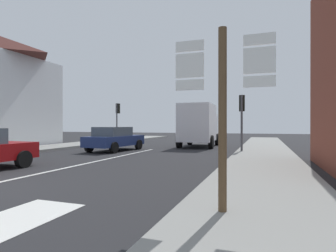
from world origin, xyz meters
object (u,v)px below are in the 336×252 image
Objects in this scene: route_sign_post at (223,105)px; traffic_light_far_left at (118,114)px; sedan_far at (115,138)px; delivery_truck at (199,124)px; traffic_light_near_right at (242,110)px.

traffic_light_far_left is at bearing 124.45° from route_sign_post.
delivery_truck is at bearing 49.47° from sedan_far.
traffic_light_near_right is at bearing -48.87° from delivery_truck.
delivery_truck is 1.43× the size of traffic_light_far_left.
sedan_far is 8.38m from traffic_light_far_left.
traffic_light_far_left is 1.09× the size of traffic_light_near_right.
route_sign_post reaches higher than sedan_far.
sedan_far is 13.02m from route_sign_post.
route_sign_post is 0.98× the size of traffic_light_near_right.
route_sign_post is at bearing -55.55° from traffic_light_far_left.
delivery_truck is at bearing -15.97° from traffic_light_far_left.
traffic_light_far_left is (-3.89, 7.19, 1.87)m from sedan_far.
traffic_light_near_right reaches higher than route_sign_post.
sedan_far is 1.35× the size of route_sign_post.
sedan_far is 1.33× the size of traffic_light_near_right.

